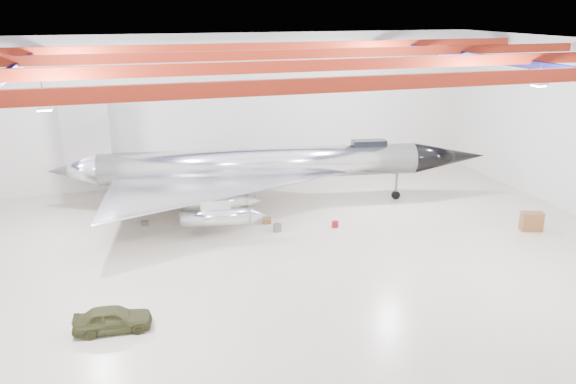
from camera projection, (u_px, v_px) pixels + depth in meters
name	position (u px, v px, depth m)	size (l,w,h in m)	color
floor	(281.00, 258.00, 30.10)	(40.00, 40.00, 0.00)	beige
wall_back	(224.00, 109.00, 41.96)	(40.00, 40.00, 0.00)	silver
ceiling	(280.00, 47.00, 26.62)	(40.00, 40.00, 0.00)	#0A0F38
ceiling_structure	(280.00, 62.00, 26.83)	(39.50, 29.50, 1.08)	maroon
jet_aircraft	(260.00, 168.00, 37.20)	(29.18, 19.16, 7.98)	silver
jeep	(113.00, 319.00, 23.24)	(1.28, 3.18, 1.08)	#393B1D
desk	(532.00, 221.00, 33.61)	(1.26, 0.63, 1.15)	brown
toolbox_red	(215.00, 219.00, 35.22)	(0.42, 0.34, 0.30)	maroon
engine_drum	(277.00, 228.00, 33.59)	(0.50, 0.50, 0.45)	#59595B
crate_small	(145.00, 223.00, 34.50)	(0.41, 0.33, 0.29)	#59595B
tool_chest	(335.00, 224.00, 34.23)	(0.41, 0.41, 0.37)	maroon
oil_barrel	(267.00, 221.00, 34.83)	(0.52, 0.41, 0.36)	olive
spares_box	(253.00, 199.00, 38.76)	(0.38, 0.38, 0.34)	#59595B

